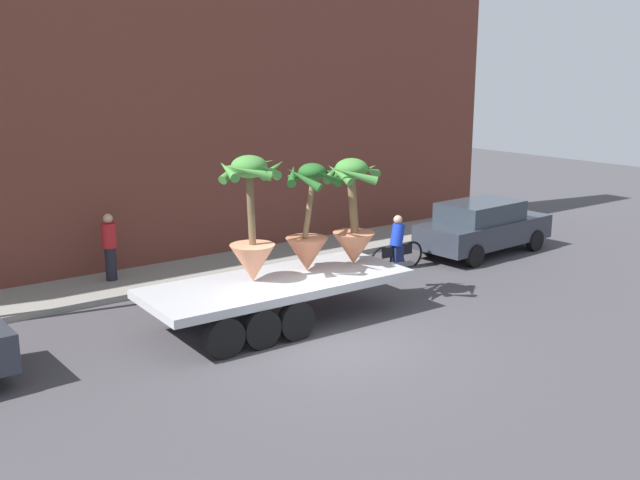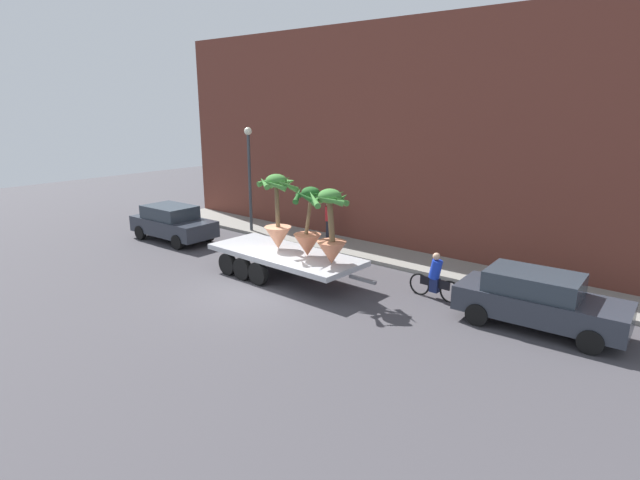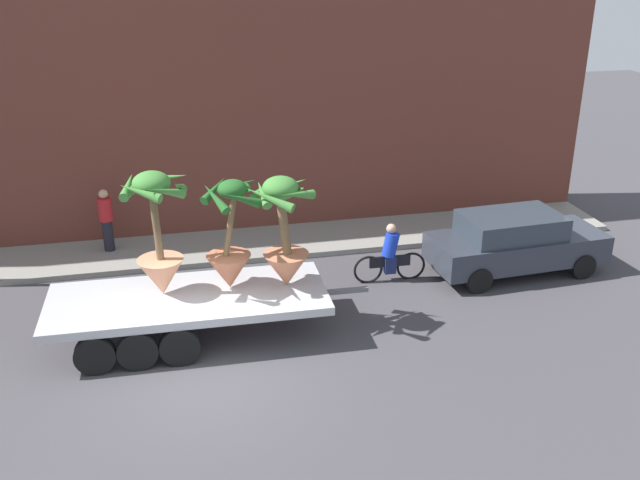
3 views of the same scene
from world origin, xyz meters
name	(u,v)px [view 2 (image 2 of 3)]	position (x,y,z in m)	size (l,w,h in m)	color
ground_plane	(256,292)	(0.00, 0.00, 0.00)	(60.00, 60.00, 0.00)	#423F44
sidewalk	(363,250)	(0.00, 6.10, 0.07)	(24.00, 2.20, 0.15)	gray
building_facade	(389,138)	(0.00, 7.80, 4.62)	(24.00, 1.20, 9.24)	brown
flatbed_trailer	(280,256)	(-0.45, 1.59, 0.76)	(6.82, 2.41, 0.98)	#B7BABF
potted_palm_rear	(331,230)	(1.88, 1.59, 2.09)	(1.51, 1.50, 2.45)	#C17251
potted_palm_middle	(308,229)	(0.76, 1.77, 1.92)	(1.26, 1.29, 2.39)	#B26647
potted_palm_front	(278,215)	(-0.69, 1.77, 2.20)	(1.43, 1.51, 2.68)	tan
cyclist	(435,278)	(4.79, 3.26, 0.67)	(1.84, 0.35, 1.54)	black
parked_car	(538,300)	(8.01, 3.06, 0.83)	(4.51, 2.03, 1.58)	#2D333D
trailing_car	(173,222)	(-7.72, 2.14, 0.83)	(4.22, 2.01, 1.58)	#2D333D
pedestrian_near_gate	(329,220)	(-2.07, 6.39, 1.04)	(0.36, 0.36, 1.71)	black
street_lamp	(249,166)	(-5.97, 5.30, 3.23)	(0.36, 0.36, 4.83)	#383D42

